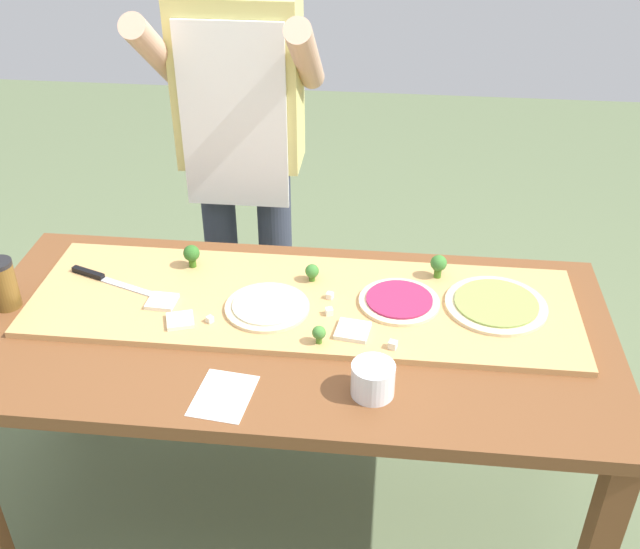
# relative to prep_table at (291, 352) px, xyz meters

# --- Properties ---
(ground_plane) EXTENTS (8.00, 8.00, 0.00)m
(ground_plane) POSITION_rel_prep_table_xyz_m (0.00, 0.00, -0.65)
(ground_plane) COLOR #60704C
(prep_table) EXTENTS (1.74, 0.82, 0.75)m
(prep_table) POSITION_rel_prep_table_xyz_m (0.00, 0.00, 0.00)
(prep_table) COLOR brown
(prep_table) RESTS_ON ground
(cutting_board) EXTENTS (1.52, 0.47, 0.02)m
(cutting_board) POSITION_rel_prep_table_xyz_m (0.02, 0.10, 0.10)
(cutting_board) COLOR tan
(cutting_board) RESTS_ON prep_table
(chefs_knife) EXTENTS (0.30, 0.13, 0.02)m
(chefs_knife) POSITION_rel_prep_table_xyz_m (-0.57, 0.14, 0.12)
(chefs_knife) COLOR #B7BABF
(chefs_knife) RESTS_ON cutting_board
(pizza_whole_cheese_artichoke) EXTENTS (0.23, 0.23, 0.02)m
(pizza_whole_cheese_artichoke) POSITION_rel_prep_table_xyz_m (-0.07, 0.04, 0.12)
(pizza_whole_cheese_artichoke) COLOR beige
(pizza_whole_cheese_artichoke) RESTS_ON cutting_board
(pizza_whole_pesto_green) EXTENTS (0.28, 0.28, 0.02)m
(pizza_whole_pesto_green) POSITION_rel_prep_table_xyz_m (0.56, 0.12, 0.12)
(pizza_whole_pesto_green) COLOR beige
(pizza_whole_pesto_green) RESTS_ON cutting_board
(pizza_whole_beet_magenta) EXTENTS (0.23, 0.23, 0.02)m
(pizza_whole_beet_magenta) POSITION_rel_prep_table_xyz_m (0.29, 0.11, 0.12)
(pizza_whole_beet_magenta) COLOR beige
(pizza_whole_beet_magenta) RESTS_ON cutting_board
(pizza_slice_far_right) EXTENTS (0.09, 0.09, 0.01)m
(pizza_slice_far_right) POSITION_rel_prep_table_xyz_m (-0.29, -0.04, 0.12)
(pizza_slice_far_right) COLOR silver
(pizza_slice_far_right) RESTS_ON cutting_board
(pizza_slice_far_left) EXTENTS (0.10, 0.10, 0.01)m
(pizza_slice_far_left) POSITION_rel_prep_table_xyz_m (0.17, -0.04, 0.12)
(pizza_slice_far_left) COLOR silver
(pizza_slice_far_left) RESTS_ON cutting_board
(pizza_slice_near_right) EXTENTS (0.08, 0.08, 0.01)m
(pizza_slice_near_right) POSITION_rel_prep_table_xyz_m (-0.36, 0.04, 0.12)
(pizza_slice_near_right) COLOR silver
(pizza_slice_near_right) RESTS_ON cutting_board
(broccoli_floret_center_right) EXTENTS (0.05, 0.05, 0.07)m
(broccoli_floret_center_right) POSITION_rel_prep_table_xyz_m (-0.33, 0.24, 0.15)
(broccoli_floret_center_right) COLOR #366618
(broccoli_floret_center_right) RESTS_ON cutting_board
(broccoli_floret_back_right) EXTENTS (0.04, 0.04, 0.05)m
(broccoli_floret_back_right) POSITION_rel_prep_table_xyz_m (0.04, 0.20, 0.14)
(broccoli_floret_back_right) COLOR #3F7220
(broccoli_floret_back_right) RESTS_ON cutting_board
(broccoli_floret_back_mid) EXTENTS (0.04, 0.04, 0.05)m
(broccoli_floret_back_mid) POSITION_rel_prep_table_xyz_m (0.09, -0.09, 0.14)
(broccoli_floret_back_mid) COLOR #487A23
(broccoli_floret_back_mid) RESTS_ON cutting_board
(broccoli_floret_back_left) EXTENTS (0.05, 0.05, 0.07)m
(broccoli_floret_back_left) POSITION_rel_prep_table_xyz_m (0.40, 0.26, 0.15)
(broccoli_floret_back_left) COLOR #3F7220
(broccoli_floret_back_left) RESTS_ON cutting_board
(cheese_crumble_a) EXTENTS (0.02, 0.02, 0.02)m
(cheese_crumble_a) POSITION_rel_prep_table_xyz_m (0.10, 0.11, 0.12)
(cheese_crumble_a) COLOR white
(cheese_crumble_a) RESTS_ON cutting_board
(cheese_crumble_b) EXTENTS (0.02, 0.02, 0.02)m
(cheese_crumble_b) POSITION_rel_prep_table_xyz_m (-0.21, -0.03, 0.12)
(cheese_crumble_b) COLOR silver
(cheese_crumble_b) RESTS_ON cutting_board
(cheese_crumble_c) EXTENTS (0.03, 0.03, 0.02)m
(cheese_crumble_c) POSITION_rel_prep_table_xyz_m (0.28, -0.09, 0.12)
(cheese_crumble_c) COLOR silver
(cheese_crumble_c) RESTS_ON cutting_board
(cheese_crumble_d) EXTENTS (0.02, 0.02, 0.02)m
(cheese_crumble_d) POSITION_rel_prep_table_xyz_m (0.10, 0.04, 0.12)
(cheese_crumble_d) COLOR white
(cheese_crumble_d) RESTS_ON cutting_board
(flour_cup) EXTENTS (0.11, 0.11, 0.08)m
(flour_cup) POSITION_rel_prep_table_xyz_m (0.23, -0.25, 0.13)
(flour_cup) COLOR white
(flour_cup) RESTS_ON prep_table
(sauce_jar) EXTENTS (0.08, 0.08, 0.15)m
(sauce_jar) POSITION_rel_prep_table_xyz_m (-0.80, 0.01, 0.17)
(sauce_jar) COLOR brown
(sauce_jar) RESTS_ON prep_table
(recipe_note) EXTENTS (0.15, 0.18, 0.00)m
(recipe_note) POSITION_rel_prep_table_xyz_m (-0.12, -0.29, 0.09)
(recipe_note) COLOR white
(recipe_note) RESTS_ON prep_table
(cook_center) EXTENTS (0.54, 0.39, 1.67)m
(cook_center) POSITION_rel_prep_table_xyz_m (-0.26, 0.69, 0.34)
(cook_center) COLOR #333847
(cook_center) RESTS_ON ground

